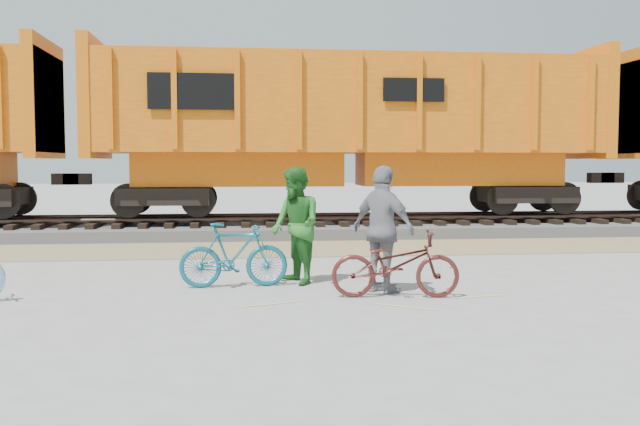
% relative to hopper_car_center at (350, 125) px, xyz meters
% --- Properties ---
extents(ground, '(120.00, 120.00, 0.00)m').
position_rel_hopper_car_center_xyz_m(ground, '(-1.62, -9.00, -3.01)').
color(ground, '#9E9E99').
rests_on(ground, ground).
extents(gravel_strip, '(120.00, 3.00, 0.02)m').
position_rel_hopper_car_center_xyz_m(gravel_strip, '(-1.62, -3.50, -3.00)').
color(gravel_strip, tan).
rests_on(gravel_strip, ground).
extents(ballast_bed, '(120.00, 4.00, 0.30)m').
position_rel_hopper_car_center_xyz_m(ballast_bed, '(-1.62, 0.00, -2.86)').
color(ballast_bed, slate).
rests_on(ballast_bed, ground).
extents(track, '(120.00, 2.60, 0.24)m').
position_rel_hopper_car_center_xyz_m(track, '(-1.62, 0.00, -2.53)').
color(track, black).
rests_on(track, ballast_bed).
extents(hopper_car_center, '(14.00, 3.13, 4.65)m').
position_rel_hopper_car_center_xyz_m(hopper_car_center, '(0.00, 0.00, 0.00)').
color(hopper_car_center, black).
rests_on(hopper_car_center, track).
extents(bicycle_teal, '(1.73, 0.57, 1.02)m').
position_rel_hopper_car_center_xyz_m(bicycle_teal, '(-3.17, -8.35, -2.49)').
color(bicycle_teal, '#116070').
rests_on(bicycle_teal, ground).
extents(bicycle_maroon, '(1.93, 0.87, 0.98)m').
position_rel_hopper_car_center_xyz_m(bicycle_maroon, '(-0.82, -9.49, -2.52)').
color(bicycle_maroon, '#511E18').
rests_on(bicycle_maroon, ground).
extents(person_man, '(1.02, 1.13, 1.90)m').
position_rel_hopper_car_center_xyz_m(person_man, '(-2.17, -8.15, -2.05)').
color(person_man, '#256A23').
rests_on(person_man, ground).
extents(person_woman, '(1.07, 1.18, 1.93)m').
position_rel_hopper_car_center_xyz_m(person_woman, '(-0.92, -9.09, -2.04)').
color(person_woman, gray).
rests_on(person_woman, ground).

